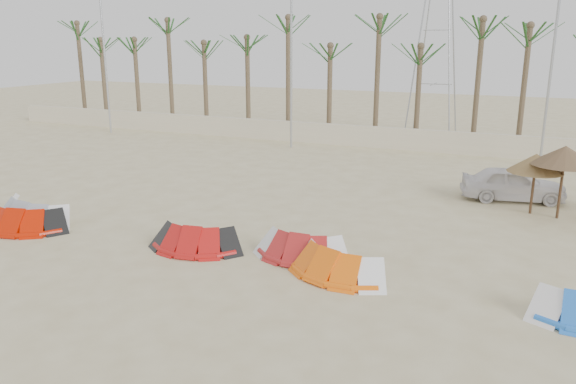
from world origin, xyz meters
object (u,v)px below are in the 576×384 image
at_px(kite_red_right, 304,243).
at_px(kite_grey, 38,209).
at_px(parasol_left, 565,156).
at_px(car, 513,184).
at_px(kite_orange, 337,258).
at_px(kite_red_mid, 200,236).
at_px(parasol_mid, 536,163).
at_px(kite_red_left, 28,217).

bearing_deg(kite_red_right, kite_grey, -176.51).
bearing_deg(parasol_left, kite_grey, -155.51).
bearing_deg(kite_grey, car, 31.98).
bearing_deg(kite_orange, kite_red_mid, 179.88).
height_order(kite_red_mid, parasol_mid, parasol_mid).
height_order(kite_orange, parasol_left, parasol_left).
xyz_separation_m(kite_orange, parasol_left, (5.83, 8.03, 1.94)).
distance_m(kite_red_left, kite_orange, 11.17).
bearing_deg(kite_grey, kite_orange, -0.45).
height_order(kite_red_mid, parasol_left, parasol_left).
bearing_deg(car, kite_orange, 144.80).
height_order(kite_red_left, kite_red_mid, same).
bearing_deg(kite_red_left, kite_red_mid, 6.62).
height_order(parasol_left, car, parasol_left).
bearing_deg(kite_red_right, car, 59.36).
bearing_deg(parasol_mid, kite_orange, -120.68).
relative_size(kite_red_right, parasol_mid, 1.28).
xyz_separation_m(kite_red_right, parasol_left, (7.13, 7.31, 1.95)).
bearing_deg(kite_red_mid, kite_orange, -0.12).
distance_m(kite_grey, parasol_mid, 18.48).
relative_size(kite_grey, kite_red_right, 1.26).
xyz_separation_m(kite_grey, kite_orange, (11.60, -0.09, -0.00)).
relative_size(kite_red_mid, car, 0.77).
relative_size(parasol_mid, car, 0.57).
bearing_deg(kite_grey, parasol_mid, 26.35).
distance_m(kite_red_left, kite_red_mid, 6.61).
bearing_deg(kite_orange, car, 67.29).
height_order(kite_grey, kite_orange, same).
height_order(kite_red_left, parasol_mid, parasol_mid).
relative_size(parasol_left, parasol_mid, 1.17).
bearing_deg(kite_red_mid, car, 48.62).
xyz_separation_m(kite_grey, kite_red_mid, (7.02, -0.08, -0.00)).
bearing_deg(kite_red_right, kite_red_mid, -167.80).
distance_m(kite_red_mid, kite_red_right, 3.36).
distance_m(kite_grey, kite_red_mid, 7.02).
height_order(kite_red_right, parasol_left, parasol_left).
bearing_deg(parasol_left, kite_orange, -125.98).
bearing_deg(kite_red_right, parasol_mid, 50.57).
relative_size(parasol_left, car, 0.67).
bearing_deg(kite_orange, parasol_left, 54.02).
bearing_deg(kite_red_mid, kite_red_left, -173.38).
bearing_deg(parasol_left, kite_red_left, -152.65).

